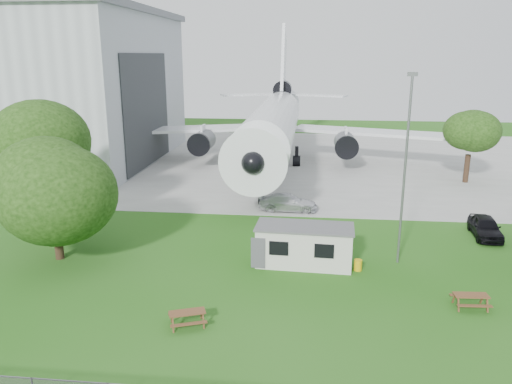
# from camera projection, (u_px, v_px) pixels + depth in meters

# --- Properties ---
(ground) EXTENTS (160.00, 160.00, 0.00)m
(ground) POSITION_uv_depth(u_px,v_px,m) (264.00, 301.00, 27.51)
(ground) COLOR #3B7227
(concrete_apron) EXTENTS (120.00, 46.00, 0.03)m
(concrete_apron) POSITION_uv_depth(u_px,v_px,m) (291.00, 160.00, 63.93)
(concrete_apron) COLOR #B7B7B2
(concrete_apron) RESTS_ON ground
(airliner) EXTENTS (46.36, 47.73, 17.69)m
(airliner) POSITION_uv_depth(u_px,v_px,m) (275.00, 121.00, 60.68)
(airliner) COLOR white
(airliner) RESTS_ON ground
(site_cabin) EXTENTS (6.82, 3.04, 2.62)m
(site_cabin) POSITION_uv_depth(u_px,v_px,m) (304.00, 245.00, 31.97)
(site_cabin) COLOR beige
(site_cabin) RESTS_ON ground
(picnic_west) EXTENTS (2.21, 2.03, 0.76)m
(picnic_west) POSITION_uv_depth(u_px,v_px,m) (188.00, 325.00, 25.01)
(picnic_west) COLOR brown
(picnic_west) RESTS_ON ground
(picnic_east) EXTENTS (1.89, 1.61, 0.76)m
(picnic_east) POSITION_uv_depth(u_px,v_px,m) (470.00, 307.00, 26.78)
(picnic_east) COLOR brown
(picnic_east) RESTS_ON ground
(lamp_mast) EXTENTS (0.16, 0.16, 12.00)m
(lamp_mast) POSITION_uv_depth(u_px,v_px,m) (405.00, 173.00, 31.02)
(lamp_mast) COLOR slate
(lamp_mast) RESTS_ON ground
(tree_west_big) EXTENTS (7.78, 7.78, 10.25)m
(tree_west_big) POSITION_uv_depth(u_px,v_px,m) (33.00, 146.00, 38.05)
(tree_west_big) COLOR #382619
(tree_west_big) RESTS_ON ground
(tree_west_small) EXTENTS (7.60, 7.60, 8.76)m
(tree_west_small) POSITION_uv_depth(u_px,v_px,m) (52.00, 187.00, 31.91)
(tree_west_small) COLOR #382619
(tree_west_small) RESTS_ON ground
(tree_far_apron) EXTENTS (6.17, 6.17, 8.25)m
(tree_far_apron) POSITION_uv_depth(u_px,v_px,m) (471.00, 134.00, 51.64)
(tree_far_apron) COLOR #382619
(tree_far_apron) RESTS_ON ground
(car_ne_hatch) EXTENTS (2.11, 4.65, 1.55)m
(car_ne_hatch) POSITION_uv_depth(u_px,v_px,m) (485.00, 227.00, 36.92)
(car_ne_hatch) COLOR black
(car_ne_hatch) RESTS_ON ground
(car_apron_van) EXTENTS (5.07, 2.06, 1.47)m
(car_apron_van) POSITION_uv_depth(u_px,v_px,m) (288.00, 203.00, 43.20)
(car_apron_van) COLOR silver
(car_apron_van) RESTS_ON ground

